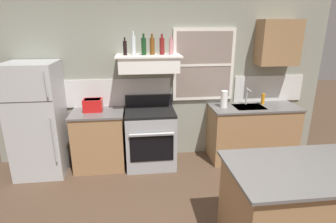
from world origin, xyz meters
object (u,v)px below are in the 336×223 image
at_px(bottle_dark_green_wine, 144,46).
at_px(bottle_red_label_wine, 162,46).
at_px(bottle_balsamic_dark, 125,48).
at_px(bottle_rose_pink, 171,47).
at_px(bottle_clear_tall, 134,45).
at_px(bottle_amber_wine, 152,46).
at_px(toaster, 93,105).
at_px(stove_range, 150,137).
at_px(paper_towel_roll, 224,99).
at_px(dish_soap_bottle, 263,99).
at_px(refrigerator, 38,120).
at_px(kitchen_island, 297,208).

relative_size(bottle_dark_green_wine, bottle_red_label_wine, 1.02).
relative_size(bottle_balsamic_dark, bottle_rose_pink, 0.92).
xyz_separation_m(bottle_clear_tall, bottle_amber_wine, (0.27, 0.01, -0.02)).
height_order(toaster, bottle_amber_wine, bottle_amber_wine).
relative_size(toaster, stove_range, 0.27).
distance_m(bottle_balsamic_dark, bottle_dark_green_wine, 0.27).
height_order(bottle_balsamic_dark, paper_towel_roll, bottle_balsamic_dark).
relative_size(bottle_clear_tall, paper_towel_roll, 1.27).
relative_size(bottle_clear_tall, bottle_amber_wine, 1.14).
distance_m(bottle_clear_tall, dish_soap_bottle, 2.27).
bearing_deg(bottle_clear_tall, bottle_amber_wine, 2.38).
distance_m(refrigerator, stove_range, 1.69).
xyz_separation_m(bottle_amber_wine, bottle_rose_pink, (0.28, -0.02, -0.01)).
relative_size(bottle_red_label_wine, paper_towel_roll, 1.10).
height_order(refrigerator, bottle_balsamic_dark, bottle_balsamic_dark).
bearing_deg(toaster, bottle_amber_wine, 2.45).
xyz_separation_m(bottle_balsamic_dark, bottle_dark_green_wine, (0.27, -0.01, 0.02)).
xyz_separation_m(refrigerator, bottle_balsamic_dark, (1.31, 0.12, 1.01)).
xyz_separation_m(bottle_clear_tall, dish_soap_bottle, (2.09, 0.03, -0.89)).
bearing_deg(bottle_rose_pink, paper_towel_roll, -4.20).
relative_size(toaster, dish_soap_bottle, 1.65).
bearing_deg(bottle_dark_green_wine, bottle_amber_wine, 15.49).
relative_size(toaster, kitchen_island, 0.21).
xyz_separation_m(paper_towel_roll, kitchen_island, (0.14, -1.95, -0.59)).
bearing_deg(bottle_balsamic_dark, bottle_rose_pink, 0.43).
height_order(stove_range, bottle_amber_wine, bottle_amber_wine).
height_order(refrigerator, bottle_clear_tall, bottle_clear_tall).
height_order(refrigerator, bottle_rose_pink, bottle_rose_pink).
distance_m(refrigerator, dish_soap_bottle, 3.54).
height_order(bottle_rose_pink, paper_towel_roll, bottle_rose_pink).
bearing_deg(bottle_clear_tall, bottle_red_label_wine, 0.89).
xyz_separation_m(bottle_balsamic_dark, bottle_rose_pink, (0.68, 0.01, 0.01)).
distance_m(bottle_rose_pink, paper_towel_roll, 1.17).
bearing_deg(bottle_amber_wine, dish_soap_bottle, 0.50).
xyz_separation_m(bottle_balsamic_dark, kitchen_island, (1.66, -2.01, -1.39)).
bearing_deg(bottle_dark_green_wine, toaster, -179.66).
relative_size(toaster, bottle_balsamic_dark, 1.17).
distance_m(bottle_balsamic_dark, bottle_rose_pink, 0.68).
xyz_separation_m(stove_range, dish_soap_bottle, (1.88, 0.14, 0.54)).
distance_m(refrigerator, bottle_rose_pink, 2.24).
bearing_deg(stove_range, kitchen_island, -55.30).
height_order(bottle_red_label_wine, dish_soap_bottle, bottle_red_label_wine).
height_order(bottle_balsamic_dark, bottle_amber_wine, bottle_amber_wine).
distance_m(bottle_balsamic_dark, bottle_red_label_wine, 0.54).
distance_m(toaster, kitchen_island, 3.01).
relative_size(bottle_dark_green_wine, dish_soap_bottle, 1.69).
distance_m(bottle_amber_wine, bottle_red_label_wine, 0.15).
xyz_separation_m(stove_range, bottle_balsamic_dark, (-0.34, 0.09, 1.39)).
bearing_deg(paper_towel_roll, kitchen_island, -85.76).
bearing_deg(bottle_dark_green_wine, bottle_rose_pink, 1.75).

